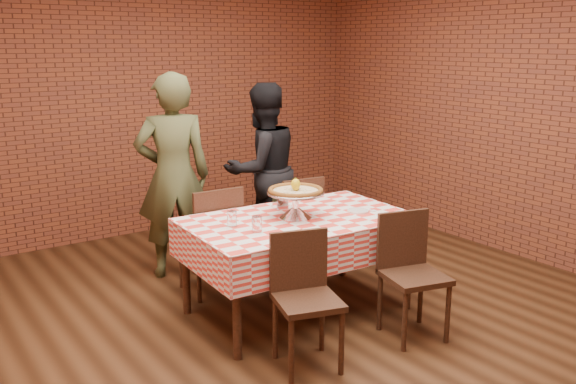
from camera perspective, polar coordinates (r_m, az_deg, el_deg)
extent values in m
plane|color=black|center=(4.57, 1.12, -12.94)|extent=(6.00, 6.00, 0.00)
plane|color=brown|center=(6.77, -14.13, 8.21)|extent=(5.50, 0.00, 5.50)
cube|color=#45281A|center=(4.77, 0.95, -6.82)|extent=(1.71, 1.08, 0.75)
cylinder|color=beige|center=(4.62, 0.71, 0.08)|extent=(0.55, 0.55, 0.03)
ellipsoid|color=yellow|center=(4.60, 0.71, 0.70)|extent=(0.09, 0.09, 0.09)
cylinder|color=white|center=(4.30, -2.91, -3.01)|extent=(0.07, 0.07, 0.11)
cylinder|color=white|center=(4.45, -5.22, -2.48)|extent=(0.07, 0.07, 0.11)
cylinder|color=white|center=(4.85, 6.51, -1.75)|extent=(0.18, 0.18, 0.01)
cube|color=white|center=(4.88, 7.91, -1.74)|extent=(0.05, 0.04, 0.00)
cube|color=white|center=(4.91, 7.41, -1.64)|extent=(0.05, 0.04, 0.00)
cube|color=silver|center=(4.89, -0.71, -0.73)|extent=(0.11, 0.10, 0.14)
imported|color=#454B2B|center=(5.49, -10.59, 1.45)|extent=(0.76, 0.62, 1.81)
imported|color=black|center=(6.00, -2.39, 2.08)|extent=(0.82, 0.65, 1.68)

